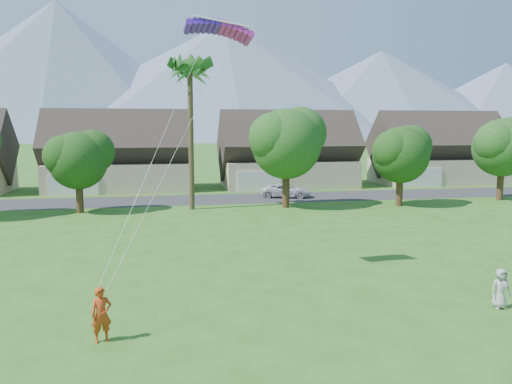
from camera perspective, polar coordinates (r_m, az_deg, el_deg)
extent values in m
plane|color=#2D6019|center=(15.55, 7.22, -18.93)|extent=(500.00, 500.00, 0.00)
cube|color=#2D2D30|center=(47.94, -5.31, -0.83)|extent=(90.00, 7.00, 0.01)
imported|color=#B93B15|center=(17.24, -17.25, -13.23)|extent=(0.76, 0.62, 1.81)
imported|color=#AFAEAA|center=(21.50, 26.17, -9.87)|extent=(0.80, 0.56, 1.55)
imported|color=silver|center=(49.11, 3.47, 0.18)|extent=(5.32, 3.64, 1.35)
cone|color=slate|center=(279.30, -21.59, 12.73)|extent=(190.00, 190.00, 70.00)
cone|color=slate|center=(276.44, -3.55, 12.46)|extent=(240.00, 240.00, 62.00)
cone|color=slate|center=(300.75, 14.04, 10.70)|extent=(200.00, 200.00, 50.00)
cone|color=slate|center=(341.57, 26.49, 9.32)|extent=(180.00, 180.00, 45.00)
cube|color=beige|center=(56.68, -15.29, 1.74)|extent=(15.00, 8.00, 3.00)
cube|color=#382D28|center=(56.46, -15.41, 5.06)|extent=(15.75, 8.15, 8.15)
cube|color=silver|center=(53.23, -20.13, 0.76)|extent=(4.80, 0.12, 2.20)
cube|color=beige|center=(58.29, 3.67, 2.14)|extent=(15.00, 8.00, 3.00)
cube|color=#382D28|center=(58.08, 3.70, 5.37)|extent=(15.75, 8.15, 8.15)
cube|color=silver|center=(53.47, 0.38, 1.24)|extent=(4.80, 0.12, 2.20)
cube|color=beige|center=(65.61, 19.98, 2.30)|extent=(15.00, 8.00, 3.00)
cube|color=#382D28|center=(65.42, 20.11, 5.17)|extent=(15.75, 8.15, 8.15)
cube|color=silver|center=(60.06, 18.47, 1.54)|extent=(4.80, 0.12, 2.20)
cylinder|color=#47301C|center=(42.66, -19.49, -0.79)|extent=(0.56, 0.56, 2.18)
sphere|color=#214916|center=(42.34, -19.67, 3.40)|extent=(4.62, 4.62, 4.62)
cylinder|color=#47301C|center=(42.87, 3.44, 0.10)|extent=(0.62, 0.62, 2.82)
sphere|color=#214916|center=(42.54, 3.48, 5.51)|extent=(5.98, 5.98, 5.98)
cylinder|color=#47301C|center=(45.46, 16.07, -0.09)|extent=(0.58, 0.58, 2.30)
sphere|color=#214916|center=(45.16, 16.22, 4.08)|extent=(4.90, 4.90, 4.90)
cylinder|color=#47301C|center=(52.51, 26.12, 0.56)|extent=(0.60, 0.60, 2.56)
sphere|color=#214916|center=(52.25, 26.35, 4.57)|extent=(5.44, 5.44, 5.44)
cylinder|color=#4C3D26|center=(41.81, -7.44, 6.17)|extent=(0.44, 0.44, 12.00)
sphere|color=#286021|center=(42.15, -7.59, 14.77)|extent=(3.00, 3.00, 3.00)
cube|color=#5019BF|center=(23.04, -6.15, 18.27)|extent=(1.53, 1.08, 0.50)
cube|color=#B9229B|center=(23.20, -2.33, 18.23)|extent=(1.53, 1.08, 0.50)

